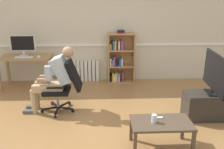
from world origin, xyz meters
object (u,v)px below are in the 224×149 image
object	(u,v)px
spare_remote	(158,118)
office_chair	(65,84)
tv_screen	(215,73)
drinking_glass	(154,118)
keyboard	(24,57)
tv_stand	(210,105)
radiator	(80,71)
person_seated	(54,78)
coffee_table	(161,125)
imac_monitor	(23,44)
bookshelf	(119,58)
computer_mouse	(39,57)
computer_desk	(26,61)

from	to	relation	value
spare_remote	office_chair	bearing A→B (deg)	51.42
tv_screen	drinking_glass	xyz separation A→B (m)	(-1.20, -0.86, -0.36)
keyboard	drinking_glass	xyz separation A→B (m)	(2.46, -2.43, -0.30)
office_chair	tv_stand	size ratio (longest dim) A/B	1.07
spare_remote	radiator	bearing A→B (deg)	24.72
keyboard	spare_remote	bearing A→B (deg)	-42.44
person_seated	coffee_table	bearing A→B (deg)	54.06
imac_monitor	drinking_glass	bearing A→B (deg)	-46.38
coffee_table	drinking_glass	xyz separation A→B (m)	(-0.11, -0.01, 0.11)
radiator	person_seated	xyz separation A→B (m)	(-0.31, -1.69, 0.38)
imac_monitor	bookshelf	size ratio (longest dim) A/B	0.43
imac_monitor	drinking_glass	size ratio (longest dim) A/B	4.92
computer_mouse	office_chair	bearing A→B (deg)	-57.93
computer_mouse	coffee_table	world-z (taller)	computer_mouse
radiator	person_seated	bearing A→B (deg)	-100.52
office_chair	tv_screen	xyz separation A→B (m)	(2.59, -0.40, 0.30)
tv_stand	spare_remote	size ratio (longest dim) A/B	6.10
radiator	drinking_glass	xyz separation A→B (m)	(1.26, -2.96, 0.20)
computer_desk	drinking_glass	bearing A→B (deg)	-46.20
radiator	tv_screen	size ratio (longest dim) A/B	0.93
keyboard	person_seated	world-z (taller)	person_seated
computer_desk	spare_remote	distance (m)	3.54
office_chair	tv_stand	world-z (taller)	office_chair
computer_mouse	tv_stand	world-z (taller)	computer_mouse
keyboard	computer_mouse	world-z (taller)	computer_mouse
drinking_glass	spare_remote	bearing A→B (deg)	54.89
keyboard	computer_mouse	bearing A→B (deg)	3.49
bookshelf	spare_remote	size ratio (longest dim) A/B	8.70
keyboard	tv_screen	bearing A→B (deg)	-23.18
imac_monitor	tv_stand	size ratio (longest dim) A/B	0.61
tv_screen	drinking_glass	world-z (taller)	tv_screen
computer_desk	spare_remote	size ratio (longest dim) A/B	7.85
tv_stand	coffee_table	distance (m)	1.39
person_seated	tv_stand	bearing A→B (deg)	82.53
bookshelf	person_seated	world-z (taller)	bookshelf
tv_stand	drinking_glass	bearing A→B (deg)	-144.30
computer_mouse	spare_remote	bearing A→B (deg)	-46.64
radiator	office_chair	distance (m)	1.72
keyboard	office_chair	xyz separation A→B (m)	(1.07, -1.17, -0.24)
imac_monitor	spare_remote	size ratio (longest dim) A/B	3.75
keyboard	radiator	world-z (taller)	keyboard
bookshelf	drinking_glass	bearing A→B (deg)	-84.72
computer_mouse	spare_remote	xyz separation A→B (m)	(2.21, -2.34, -0.35)
computer_mouse	person_seated	distance (m)	1.31
tv_stand	computer_desk	bearing A→B (deg)	155.00
person_seated	computer_mouse	bearing A→B (deg)	-153.85
coffee_table	spare_remote	xyz separation A→B (m)	(-0.03, 0.10, 0.06)
drinking_glass	bookshelf	bearing A→B (deg)	95.28
bookshelf	drinking_glass	distance (m)	2.88
imac_monitor	tv_screen	bearing A→B (deg)	-25.62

